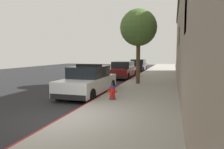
% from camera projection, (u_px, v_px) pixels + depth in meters
% --- Properties ---
extents(ground_plane, '(34.43, 60.00, 0.20)m').
position_uv_depth(ground_plane, '(80.00, 82.00, 17.75)').
color(ground_plane, '#232326').
extents(sidewalk_pavement, '(3.73, 60.00, 0.16)m').
position_uv_depth(sidewalk_pavement, '(152.00, 82.00, 16.06)').
color(sidewalk_pavement, '#9E9991').
rests_on(sidewalk_pavement, ground).
extents(curb_painted_edge, '(0.08, 60.00, 0.16)m').
position_uv_depth(curb_painted_edge, '(127.00, 82.00, 16.59)').
color(curb_painted_edge, maroon).
rests_on(curb_painted_edge, ground).
extents(police_cruiser, '(1.94, 4.84, 1.68)m').
position_uv_depth(police_cruiser, '(89.00, 81.00, 11.65)').
color(police_cruiser, white).
rests_on(police_cruiser, ground).
extents(parked_car_silver_ahead, '(1.94, 4.84, 1.56)m').
position_uv_depth(parked_car_silver_ahead, '(123.00, 70.00, 19.76)').
color(parked_car_silver_ahead, maroon).
rests_on(parked_car_silver_ahead, ground).
extents(parked_car_dark_far, '(1.94, 4.84, 1.56)m').
position_uv_depth(parked_car_dark_far, '(138.00, 65.00, 28.14)').
color(parked_car_dark_far, black).
rests_on(parked_car_dark_far, ground).
extents(fire_hydrant, '(0.44, 0.40, 0.76)m').
position_uv_depth(fire_hydrant, '(112.00, 92.00, 9.61)').
color(fire_hydrant, '#4C4C51').
rests_on(fire_hydrant, sidewalk_pavement).
extents(street_tree, '(2.56, 2.56, 5.19)m').
position_uv_depth(street_tree, '(138.00, 28.00, 14.62)').
color(street_tree, brown).
rests_on(street_tree, sidewalk_pavement).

